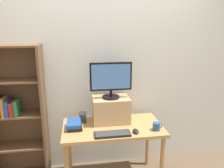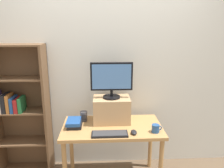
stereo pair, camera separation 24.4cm
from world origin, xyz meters
name	(u,v)px [view 1 (the left image)]	position (x,y,z in m)	size (l,w,h in m)	color
back_wall	(107,70)	(0.00, 0.45, 1.30)	(7.00, 0.08, 2.60)	silver
desk	(113,134)	(0.00, 0.00, 0.64)	(1.14, 0.62, 0.74)	#B7844C
bookshelf_unit	(15,113)	(-1.14, 0.29, 0.85)	(0.66, 0.28, 1.65)	brown
riser_box	(111,110)	(0.00, 0.13, 0.89)	(0.43, 0.30, 0.30)	tan
computer_monitor	(111,79)	(0.00, 0.13, 1.26)	(0.49, 0.20, 0.42)	black
keyboard	(112,134)	(-0.04, -0.22, 0.75)	(0.38, 0.14, 0.02)	black
computer_mouse	(136,131)	(0.22, -0.20, 0.75)	(0.06, 0.10, 0.04)	black
book_stack	(74,125)	(-0.43, 0.01, 0.78)	(0.17, 0.23, 0.08)	black
coffee_mug	(157,126)	(0.46, -0.18, 0.78)	(0.11, 0.08, 0.09)	#234C84
desk_speaker	(83,117)	(-0.34, 0.16, 0.80)	(0.09, 0.09, 0.12)	#4C4C51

